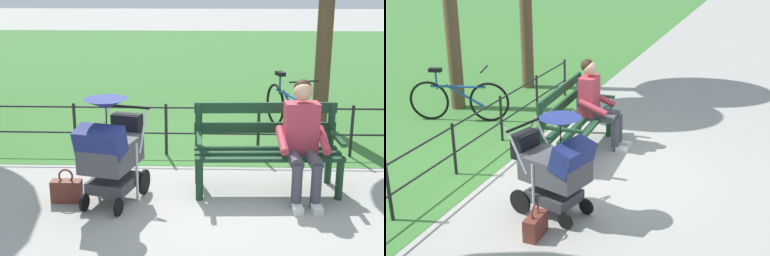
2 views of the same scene
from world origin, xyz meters
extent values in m
plane|color=#9E9B93|center=(0.00, 0.00, 0.00)|extent=(60.00, 60.00, 0.00)
cube|color=#3D7533|center=(0.00, -8.80, 0.00)|extent=(40.00, 16.00, 0.01)
cube|color=#193D23|center=(-0.60, -0.18, 0.45)|extent=(1.60, 0.16, 0.04)
cube|color=#193D23|center=(-0.60, 0.00, 0.45)|extent=(1.60, 0.16, 0.04)
cube|color=#193D23|center=(-0.61, 0.18, 0.45)|extent=(1.60, 0.16, 0.04)
cube|color=#193D23|center=(-0.59, -0.28, 0.67)|extent=(1.60, 0.10, 0.12)
cube|color=#193D23|center=(-0.59, -0.28, 0.90)|extent=(1.60, 0.10, 0.12)
cylinder|color=#193D23|center=(-1.36, 0.17, 0.23)|extent=(0.08, 0.08, 0.45)
cylinder|color=#193D23|center=(-1.34, -0.31, 0.47)|extent=(0.08, 0.08, 0.95)
cube|color=#193D23|center=(-1.35, -0.03, 0.63)|extent=(0.07, 0.56, 0.04)
cylinder|color=#193D23|center=(0.14, 0.23, 0.23)|extent=(0.08, 0.08, 0.45)
cylinder|color=#193D23|center=(0.16, -0.25, 0.47)|extent=(0.08, 0.08, 0.95)
cube|color=#193D23|center=(0.15, 0.03, 0.63)|extent=(0.07, 0.56, 0.04)
cylinder|color=#42424C|center=(-1.06, 0.22, 0.47)|extent=(0.16, 0.41, 0.14)
cylinder|color=#42424C|center=(-0.86, 0.22, 0.47)|extent=(0.16, 0.41, 0.14)
cylinder|color=#42424C|center=(-1.07, 0.42, 0.24)|extent=(0.11, 0.11, 0.47)
cylinder|color=#42424C|center=(-0.87, 0.42, 0.24)|extent=(0.11, 0.11, 0.47)
cube|color=silver|center=(-1.07, 0.50, 0.04)|extent=(0.11, 0.22, 0.07)
cube|color=silver|center=(-0.87, 0.50, 0.04)|extent=(0.11, 0.22, 0.07)
cube|color=#B23847|center=(-0.95, 0.00, 0.75)|extent=(0.37, 0.23, 0.56)
cylinder|color=#B23847|center=(-1.17, 0.11, 0.65)|extent=(0.11, 0.43, 0.23)
cylinder|color=#B23847|center=(-0.73, 0.13, 0.65)|extent=(0.11, 0.43, 0.23)
sphere|color=tan|center=(-0.95, 0.00, 1.15)|extent=(0.20, 0.20, 0.20)
sphere|color=black|center=(-0.95, -0.03, 1.18)|extent=(0.19, 0.19, 0.19)
cylinder|color=black|center=(0.75, 0.09, 0.14)|extent=(0.10, 0.28, 0.28)
cylinder|color=black|center=(1.19, -0.03, 0.14)|extent=(0.10, 0.28, 0.28)
cylinder|color=black|center=(0.94, 0.66, 0.09)|extent=(0.08, 0.18, 0.18)
cylinder|color=black|center=(1.31, 0.56, 0.09)|extent=(0.08, 0.18, 0.18)
cube|color=#38383D|center=(1.05, 0.32, 0.22)|extent=(0.54, 0.61, 0.12)
cylinder|color=silver|center=(0.80, 0.29, 0.33)|extent=(0.03, 0.03, 0.65)
cylinder|color=silver|center=(1.24, 0.16, 0.33)|extent=(0.03, 0.03, 0.65)
cube|color=#47474C|center=(1.05, 0.34, 0.55)|extent=(0.62, 0.78, 0.28)
cube|color=navy|center=(1.11, 0.57, 0.75)|extent=(0.54, 0.42, 0.33)
cylinder|color=black|center=(0.94, -0.08, 0.95)|extent=(0.51, 0.17, 0.03)
cylinder|color=silver|center=(0.74, 0.07, 0.75)|extent=(0.10, 0.29, 0.49)
cylinder|color=silver|center=(1.18, -0.05, 0.75)|extent=(0.10, 0.29, 0.49)
cone|color=navy|center=(1.07, 0.42, 1.10)|extent=(0.54, 0.54, 0.10)
cylinder|color=black|center=(1.07, 0.42, 0.92)|extent=(0.01, 0.01, 0.30)
cube|color=black|center=(0.94, -0.06, 0.73)|extent=(0.35, 0.24, 0.28)
cube|color=brown|center=(1.55, 0.33, 0.12)|extent=(0.32, 0.14, 0.24)
torus|color=brown|center=(1.55, 0.33, 0.29)|extent=(0.16, 0.02, 0.16)
cylinder|color=black|center=(-1.83, -1.25, 0.35)|extent=(0.04, 0.04, 0.70)
cylinder|color=black|center=(-0.61, -1.25, 0.35)|extent=(0.04, 0.04, 0.70)
cylinder|color=black|center=(0.61, -1.25, 0.35)|extent=(0.04, 0.04, 0.70)
cylinder|color=black|center=(1.83, -1.25, 0.35)|extent=(0.04, 0.04, 0.70)
cylinder|color=black|center=(0.00, -1.25, 0.65)|extent=(6.09, 0.02, 0.02)
cylinder|color=black|center=(0.00, -1.25, 0.30)|extent=(6.09, 0.02, 0.02)
cylinder|color=brown|center=(-1.70, -2.73, 1.63)|extent=(0.24, 0.24, 3.27)
torus|color=black|center=(-1.29, -1.85, 0.33)|extent=(0.23, 0.64, 0.66)
torus|color=black|center=(-1.00, -2.81, 0.33)|extent=(0.23, 0.64, 0.66)
cylinder|color=#1E4C8C|center=(-1.15, -2.33, 0.58)|extent=(0.30, 0.87, 0.04)
cylinder|color=#1E4C8C|center=(-1.18, -2.23, 0.43)|extent=(0.22, 0.61, 0.38)
cylinder|color=#1E4C8C|center=(-1.05, -2.66, 0.68)|extent=(0.03, 0.03, 0.30)
cube|color=black|center=(-1.05, -2.66, 0.85)|extent=(0.15, 0.22, 0.06)
cylinder|color=black|center=(-1.28, -1.90, 0.88)|extent=(0.43, 0.15, 0.02)
camera|label=1|loc=(0.03, 5.71, 2.39)|focal=51.45mm
camera|label=2|loc=(5.67, 2.39, 2.94)|focal=48.55mm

